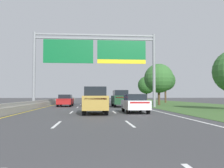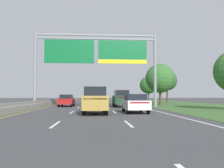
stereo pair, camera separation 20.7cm
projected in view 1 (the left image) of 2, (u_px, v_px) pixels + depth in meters
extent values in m
plane|color=#3D3D3F|center=(92.00, 105.00, 36.97)|extent=(220.00, 220.00, 0.00)
cube|color=white|center=(57.00, 124.00, 12.42)|extent=(0.14, 3.00, 0.01)
cube|color=white|center=(71.00, 112.00, 21.39)|extent=(0.14, 3.00, 0.01)
cube|color=white|center=(77.00, 107.00, 30.35)|extent=(0.14, 3.00, 0.01)
cube|color=white|center=(81.00, 105.00, 39.31)|extent=(0.14, 3.00, 0.01)
cube|color=white|center=(83.00, 103.00, 48.27)|extent=(0.14, 3.00, 0.01)
cube|color=white|center=(84.00, 102.00, 57.23)|extent=(0.14, 3.00, 0.01)
cube|color=white|center=(85.00, 101.00, 66.19)|extent=(0.14, 3.00, 0.01)
cube|color=white|center=(86.00, 100.00, 75.15)|extent=(0.14, 3.00, 0.01)
cube|color=white|center=(87.00, 100.00, 84.11)|extent=(0.14, 3.00, 0.01)
cube|color=white|center=(130.00, 124.00, 12.73)|extent=(0.14, 3.00, 0.01)
cube|color=white|center=(114.00, 112.00, 21.69)|extent=(0.14, 3.00, 0.01)
cube|color=white|center=(108.00, 107.00, 30.65)|extent=(0.14, 3.00, 0.01)
cube|color=white|center=(104.00, 105.00, 39.61)|extent=(0.14, 3.00, 0.01)
cube|color=white|center=(102.00, 103.00, 48.57)|extent=(0.14, 3.00, 0.01)
cube|color=white|center=(100.00, 102.00, 57.53)|extent=(0.14, 3.00, 0.01)
cube|color=white|center=(99.00, 101.00, 66.49)|extent=(0.14, 3.00, 0.01)
cube|color=white|center=(98.00, 100.00, 75.45)|extent=(0.14, 3.00, 0.01)
cube|color=white|center=(98.00, 100.00, 84.41)|extent=(0.14, 3.00, 0.01)
cube|color=white|center=(132.00, 105.00, 37.45)|extent=(0.16, 106.00, 0.01)
cube|color=gold|center=(52.00, 105.00, 36.49)|extent=(0.16, 106.00, 0.01)
cube|color=#3D602D|center=(183.00, 105.00, 38.10)|extent=(14.00, 110.00, 0.02)
cube|color=#99968E|center=(48.00, 103.00, 36.44)|extent=(0.60, 110.00, 0.55)
cube|color=#99968E|center=(48.00, 101.00, 36.46)|extent=(0.25, 110.00, 0.30)
cylinder|color=gray|center=(34.00, 70.00, 29.76)|extent=(0.36, 0.36, 9.14)
cylinder|color=gray|center=(154.00, 71.00, 30.96)|extent=(0.36, 0.36, 9.14)
cube|color=gray|center=(95.00, 35.00, 30.56)|extent=(14.70, 0.24, 0.20)
cube|color=gray|center=(95.00, 39.00, 30.54)|extent=(14.70, 0.24, 0.20)
cube|color=#0C602D|center=(68.00, 51.00, 30.02)|extent=(6.00, 0.12, 2.87)
cube|color=#0C602D|center=(122.00, 50.00, 30.56)|extent=(6.00, 0.12, 2.37)
cube|color=yellow|center=(122.00, 62.00, 30.49)|extent=(6.00, 0.12, 0.50)
cube|color=#161E47|center=(91.00, 99.00, 34.96)|extent=(2.15, 5.45, 1.00)
cube|color=black|center=(91.00, 93.00, 35.85)|extent=(1.77, 1.95, 0.78)
cube|color=#B21414|center=(92.00, 97.00, 32.33)|extent=(1.68, 0.13, 0.12)
cube|color=#161E47|center=(92.00, 95.00, 33.27)|extent=(2.05, 2.00, 0.20)
cylinder|color=black|center=(85.00, 102.00, 36.67)|extent=(0.32, 0.85, 0.84)
cylinder|color=black|center=(97.00, 102.00, 36.85)|extent=(0.32, 0.85, 0.84)
cylinder|color=black|center=(85.00, 103.00, 33.02)|extent=(0.32, 0.85, 0.84)
cylinder|color=black|center=(98.00, 103.00, 33.21)|extent=(0.32, 0.85, 0.84)
cube|color=black|center=(92.00, 100.00, 45.44)|extent=(1.84, 4.41, 0.72)
cube|color=black|center=(92.00, 96.00, 45.42)|extent=(1.58, 2.31, 0.52)
cube|color=#B21414|center=(92.00, 99.00, 43.30)|extent=(1.53, 0.09, 0.12)
cylinder|color=black|center=(88.00, 101.00, 46.84)|extent=(0.22, 0.66, 0.66)
cylinder|color=black|center=(96.00, 101.00, 46.98)|extent=(0.22, 0.66, 0.66)
cylinder|color=black|center=(88.00, 102.00, 43.86)|extent=(0.22, 0.66, 0.66)
cylinder|color=black|center=(97.00, 102.00, 44.00)|extent=(0.22, 0.66, 0.66)
cube|color=#193D23|center=(120.00, 100.00, 31.48)|extent=(1.93, 4.71, 1.05)
cube|color=black|center=(120.00, 93.00, 31.37)|extent=(1.66, 3.01, 0.68)
cube|color=#B21414|center=(122.00, 97.00, 29.19)|extent=(1.60, 0.09, 0.12)
cylinder|color=black|center=(113.00, 104.00, 32.97)|extent=(0.27, 0.76, 0.76)
cylinder|color=black|center=(125.00, 103.00, 33.12)|extent=(0.27, 0.76, 0.76)
cylinder|color=black|center=(115.00, 104.00, 29.79)|extent=(0.27, 0.76, 0.76)
cylinder|color=black|center=(128.00, 104.00, 29.94)|extent=(0.27, 0.76, 0.76)
cube|color=silver|center=(135.00, 104.00, 20.94)|extent=(1.83, 4.40, 0.72)
cube|color=black|center=(135.00, 97.00, 20.92)|extent=(1.57, 2.30, 0.52)
cube|color=#B21414|center=(140.00, 103.00, 18.80)|extent=(1.53, 0.08, 0.12)
cylinder|color=black|center=(123.00, 108.00, 22.35)|extent=(0.22, 0.66, 0.66)
cylinder|color=black|center=(141.00, 108.00, 22.48)|extent=(0.22, 0.66, 0.66)
cylinder|color=black|center=(128.00, 110.00, 19.37)|extent=(0.22, 0.66, 0.66)
cylinder|color=black|center=(148.00, 110.00, 19.50)|extent=(0.22, 0.66, 0.66)
cube|color=maroon|center=(65.00, 101.00, 32.71)|extent=(1.87, 4.42, 0.72)
cube|color=black|center=(65.00, 97.00, 32.69)|extent=(1.59, 2.32, 0.52)
cube|color=#B21414|center=(63.00, 100.00, 30.57)|extent=(1.53, 0.10, 0.12)
cylinder|color=black|center=(61.00, 104.00, 34.13)|extent=(0.23, 0.66, 0.66)
cylinder|color=black|center=(73.00, 104.00, 34.24)|extent=(0.23, 0.66, 0.66)
cylinder|color=black|center=(58.00, 104.00, 31.15)|extent=(0.23, 0.66, 0.66)
cylinder|color=black|center=(70.00, 104.00, 31.26)|extent=(0.23, 0.66, 0.66)
cube|color=#A38438|center=(95.00, 102.00, 19.62)|extent=(1.93, 4.71, 1.05)
cube|color=black|center=(95.00, 91.00, 19.51)|extent=(1.66, 3.01, 0.68)
cube|color=#B21414|center=(95.00, 99.00, 17.34)|extent=(1.60, 0.09, 0.12)
cylinder|color=black|center=(85.00, 108.00, 21.12)|extent=(0.27, 0.76, 0.76)
cylinder|color=black|center=(104.00, 108.00, 21.26)|extent=(0.27, 0.76, 0.76)
cylinder|color=black|center=(84.00, 110.00, 17.94)|extent=(0.27, 0.76, 0.76)
cylinder|color=black|center=(106.00, 110.00, 18.08)|extent=(0.27, 0.76, 0.76)
cylinder|color=#4C3823|center=(159.00, 98.00, 37.29)|extent=(0.36, 0.36, 2.28)
sphere|color=#33662D|center=(159.00, 78.00, 37.42)|extent=(4.41, 4.41, 4.41)
cylinder|color=#4C3823|center=(165.00, 96.00, 48.22)|extent=(0.36, 0.36, 2.80)
sphere|color=#285623|center=(165.00, 81.00, 48.36)|extent=(3.90, 3.90, 3.90)
cylinder|color=#4C3823|center=(147.00, 97.00, 62.59)|extent=(0.36, 0.36, 2.32)
sphere|color=#285623|center=(147.00, 85.00, 62.72)|extent=(4.40, 4.40, 4.40)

